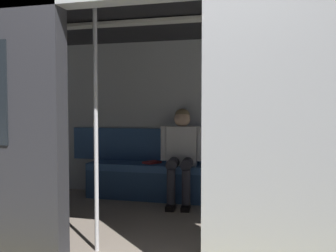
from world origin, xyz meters
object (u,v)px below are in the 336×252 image
Objects in this scene: person_seated at (181,149)px; handbag at (217,159)px; book at (152,162)px; grab_pole_door at (96,127)px; grab_pole_far at (205,128)px; train_car at (164,80)px; bench_seat at (190,174)px.

handbag is (-0.44, -0.11, -0.13)m from person_seated.
book is at bearing -14.46° from person_seated.
grab_pole_far is at bearing -177.05° from grab_pole_door.
train_car is 1.24m from person_seated.
handbag is 0.12× the size of grab_pole_far.
person_seated is at bearing -72.03° from grab_pole_far.
grab_pole_far is at bearing 147.43° from book.
person_seated is 5.44× the size of book.
person_seated is 0.48m from book.
grab_pole_far is (-0.45, 1.73, 0.69)m from bench_seat.
grab_pole_door is at bearing 63.94° from train_car.
bench_seat is 0.54m from book.
bench_seat is (-0.07, -1.00, -1.12)m from train_car.
person_seated is at bearing -101.55° from grab_pole_door.
person_seated is 1.80m from grab_pole_door.
grab_pole_door reaches higher than person_seated.
person_seated is 0.48m from handbag.
handbag is 1.18× the size of book.
person_seated is at bearing -165.46° from book.
grab_pole_door is 0.90m from grab_pole_far.
handbag is 0.87m from book.
grab_pole_door reaches higher than bench_seat.
grab_pole_far reaches higher than bench_seat.
handbag reaches higher than bench_seat.
grab_pole_door and grab_pole_far have the same top height.
train_car is at bearing 68.58° from handbag.
grab_pole_far is at bearing 107.97° from person_seated.
bench_seat is 12.48× the size of book.
grab_pole_door is at bearing 75.83° from bench_seat.
handbag is 0.12× the size of grab_pole_door.
grab_pole_far is (-0.52, 0.73, -0.44)m from train_car.
book is 2.11m from grab_pole_far.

